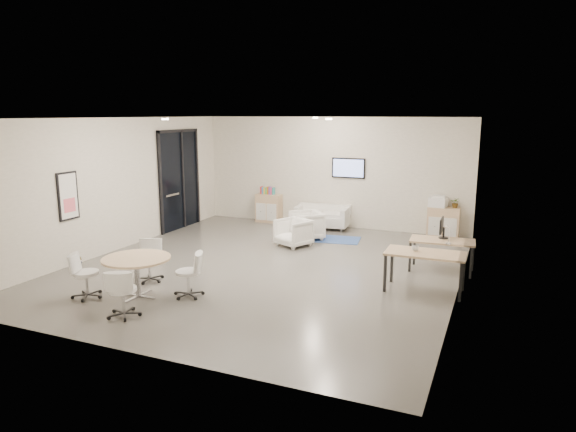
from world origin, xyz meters
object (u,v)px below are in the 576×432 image
(loveseat, at_px, (322,217))
(desk_rear, at_px, (442,243))
(sideboard_left, at_px, (269,208))
(armchair_left, at_px, (306,224))
(desk_front, at_px, (425,256))
(armchair_right, at_px, (293,231))
(sideboard_right, at_px, (443,222))
(round_table, at_px, (136,262))

(loveseat, bearing_deg, desk_rear, -44.01)
(sideboard_left, distance_m, loveseat, 1.81)
(armchair_left, height_order, desk_rear, armchair_left)
(desk_front, bearing_deg, loveseat, 127.82)
(sideboard_left, xyz_separation_m, desk_rear, (5.51, -3.17, 0.18))
(desk_rear, height_order, desk_front, desk_front)
(loveseat, relative_size, armchair_right, 2.10)
(armchair_left, bearing_deg, sideboard_right, 77.49)
(sideboard_left, xyz_separation_m, sideboard_right, (5.19, -0.00, -0.02))
(sideboard_right, xyz_separation_m, desk_front, (0.17, -4.59, 0.27))
(armchair_right, bearing_deg, sideboard_right, 60.29)
(armchair_left, xyz_separation_m, round_table, (-1.27, -5.30, 0.25))
(armchair_left, bearing_deg, desk_front, 11.26)
(armchair_right, xyz_separation_m, desk_rear, (3.69, -0.74, 0.23))
(armchair_left, bearing_deg, armchair_right, -41.27)
(armchair_left, height_order, armchair_right, armchair_left)
(round_table, bearing_deg, sideboard_left, 94.86)
(round_table, bearing_deg, armchair_left, 76.57)
(loveseat, relative_size, round_table, 1.31)
(sideboard_right, distance_m, desk_front, 4.60)
(armchair_left, bearing_deg, loveseat, 143.66)
(loveseat, xyz_separation_m, armchair_left, (0.05, -1.46, 0.10))
(sideboard_right, distance_m, armchair_right, 4.16)
(armchair_left, xyz_separation_m, armchair_right, (-0.04, -0.81, -0.03))
(round_table, bearing_deg, loveseat, 79.84)
(loveseat, height_order, armchair_right, armchair_right)
(loveseat, height_order, armchair_left, armchair_left)
(armchair_right, bearing_deg, armchair_left, 111.73)
(armchair_left, distance_m, armchair_right, 0.81)
(sideboard_right, height_order, armchair_right, sideboard_right)
(sideboard_left, distance_m, sideboard_right, 5.19)
(loveseat, distance_m, desk_front, 5.69)
(desk_front, distance_m, round_table, 5.31)
(sideboard_left, distance_m, armchair_right, 3.03)
(sideboard_left, relative_size, armchair_right, 1.13)
(sideboard_right, distance_m, loveseat, 3.39)
(sideboard_left, height_order, sideboard_right, sideboard_left)
(sideboard_right, xyz_separation_m, desk_rear, (0.32, -3.17, 0.20))
(armchair_right, relative_size, desk_front, 0.52)
(sideboard_right, bearing_deg, armchair_left, -154.04)
(sideboard_left, xyz_separation_m, round_table, (0.59, -6.92, 0.23))
(armchair_left, xyz_separation_m, desk_front, (3.50, -2.96, 0.27))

